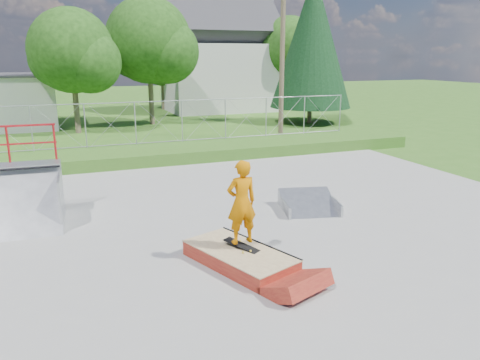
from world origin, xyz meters
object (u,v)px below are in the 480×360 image
object	(u,v)px
grind_box	(239,258)
skater	(242,206)
flat_bank_ramp	(309,204)
quarter_pipe	(6,181)

from	to	relation	value
grind_box	skater	xyz separation A→B (m)	(0.08, 0.08, 1.07)
grind_box	flat_bank_ramp	size ratio (longest dim) A/B	1.71
quarter_pipe	flat_bank_ramp	size ratio (longest dim) A/B	1.58
grind_box	skater	bearing A→B (deg)	26.70
quarter_pipe	flat_bank_ramp	world-z (taller)	quarter_pipe
quarter_pipe	skater	bearing A→B (deg)	-38.19
quarter_pipe	flat_bank_ramp	xyz separation A→B (m)	(7.48, -1.46, -0.99)
quarter_pipe	flat_bank_ramp	distance (m)	7.69
quarter_pipe	skater	distance (m)	5.99
grind_box	flat_bank_ramp	xyz separation A→B (m)	(3.03, 2.54, 0.04)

